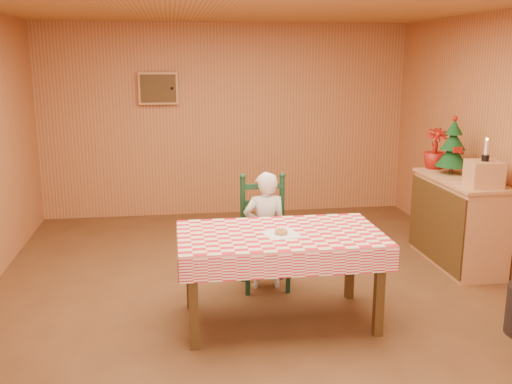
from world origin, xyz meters
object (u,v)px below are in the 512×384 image
seated_child (265,231)px  shelf_unit (458,221)px  ladder_chair (264,235)px  christmas_tree (453,148)px  dining_table (280,242)px  crate (484,174)px

seated_child → shelf_unit: 2.14m
ladder_chair → christmas_tree: christmas_tree is taller
ladder_chair → dining_table: bearing=-90.0°
ladder_chair → shelf_unit: size_ratio=0.87×
dining_table → seated_child: bearing=90.0°
dining_table → shelf_unit: shelf_unit is taller
dining_table → crate: size_ratio=5.52×
seated_child → shelf_unit: (2.11, 0.34, -0.10)m
seated_child → crate: crate is taller
shelf_unit → dining_table: bearing=-153.2°
ladder_chair → shelf_unit: ladder_chair is taller
dining_table → crate: bearing=17.5°
dining_table → ladder_chair: bearing=90.0°
shelf_unit → crate: crate is taller
seated_child → crate: bearing=178.3°
shelf_unit → crate: size_ratio=4.13×
ladder_chair → seated_child: 0.08m
shelf_unit → christmas_tree: size_ratio=2.00×
ladder_chair → christmas_tree: bearing=14.0°
shelf_unit → crate: (0.01, -0.40, 0.59)m
seated_child → ladder_chair: bearing=-90.0°
seated_child → shelf_unit: size_ratio=0.91×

